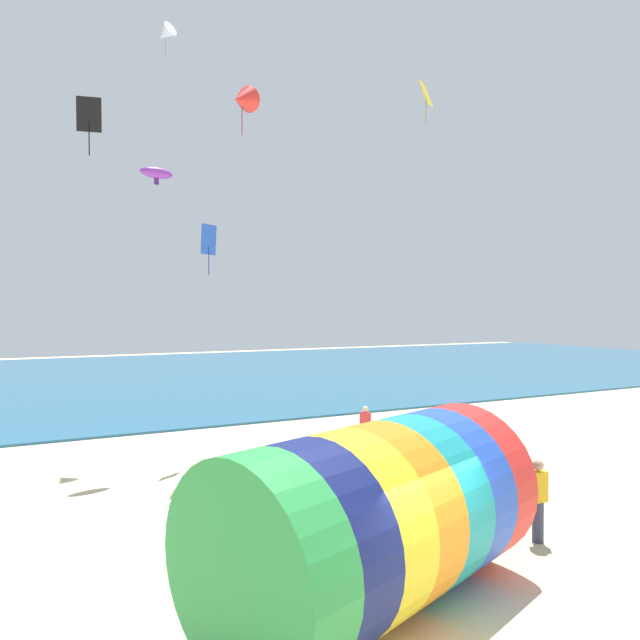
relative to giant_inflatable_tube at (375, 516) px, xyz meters
The scene contains 10 objects.
sea 35.38m from the giant_inflatable_tube, 89.37° to the left, with size 120.00×40.00×0.10m, color #236084.
giant_inflatable_tube is the anchor object (origin of this frame).
kite_handler 4.65m from the giant_inflatable_tube, ahead, with size 0.38×0.26×1.77m.
kite_purple_parafoil 13.90m from the giant_inflatable_tube, 97.10° to the left, with size 1.20×0.70×0.60m.
kite_black_diamond 12.93m from the giant_inflatable_tube, 112.69° to the left, with size 0.65×0.22×1.59m.
kite_red_delta 15.14m from the giant_inflatable_tube, 82.80° to the left, with size 1.44×1.39×1.78m.
kite_white_delta 20.46m from the giant_inflatable_tube, 91.55° to the left, with size 0.96×1.02×1.25m.
kite_blue_diamond 12.59m from the giant_inflatable_tube, 88.42° to the left, with size 0.65×0.44×1.73m.
kite_yellow_diamond 19.59m from the giant_inflatable_tube, 49.80° to the left, with size 0.84×0.74×1.78m.
bystander_mid_beach 10.84m from the giant_inflatable_tube, 59.66° to the left, with size 0.29×0.40×1.54m.
Camera 1 is at (-5.42, -6.69, 4.96)m, focal length 32.00 mm.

